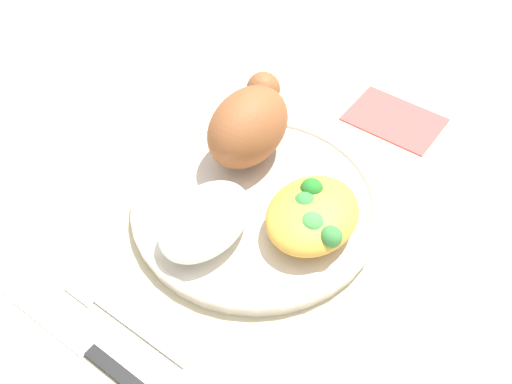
{
  "coord_description": "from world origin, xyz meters",
  "views": [
    {
      "loc": [
        -0.32,
        -0.22,
        0.46
      ],
      "look_at": [
        0.0,
        0.0,
        0.03
      ],
      "focal_mm": 40.55,
      "sensor_mm": 36.0,
      "label": 1
    }
  ],
  "objects_px": {
    "fork": "(118,314)",
    "knife": "(90,350)",
    "roasted_chicken": "(249,124)",
    "mac_cheese_with_broccoli": "(312,214)",
    "rice_pile": "(205,220)",
    "napkin": "(395,119)",
    "plate": "(256,204)"
  },
  "relations": [
    {
      "from": "roasted_chicken",
      "to": "mac_cheese_with_broccoli",
      "type": "xyz_separation_m",
      "value": [
        -0.05,
        -0.11,
        -0.02
      ]
    },
    {
      "from": "rice_pile",
      "to": "fork",
      "type": "bearing_deg",
      "value": 170.7
    },
    {
      "from": "roasted_chicken",
      "to": "mac_cheese_with_broccoli",
      "type": "distance_m",
      "value": 0.12
    },
    {
      "from": "roasted_chicken",
      "to": "fork",
      "type": "height_order",
      "value": "roasted_chicken"
    },
    {
      "from": "knife",
      "to": "napkin",
      "type": "relative_size",
      "value": 1.75
    },
    {
      "from": "plate",
      "to": "fork",
      "type": "xyz_separation_m",
      "value": [
        -0.17,
        0.03,
        -0.01
      ]
    },
    {
      "from": "plate",
      "to": "roasted_chicken",
      "type": "xyz_separation_m",
      "value": [
        0.05,
        0.04,
        0.05
      ]
    },
    {
      "from": "fork",
      "to": "knife",
      "type": "bearing_deg",
      "value": -173.75
    },
    {
      "from": "plate",
      "to": "rice_pile",
      "type": "xyz_separation_m",
      "value": [
        -0.06,
        0.02,
        0.03
      ]
    },
    {
      "from": "plate",
      "to": "rice_pile",
      "type": "height_order",
      "value": "rice_pile"
    },
    {
      "from": "rice_pile",
      "to": "mac_cheese_with_broccoli",
      "type": "relative_size",
      "value": 1.04
    },
    {
      "from": "mac_cheese_with_broccoli",
      "to": "napkin",
      "type": "bearing_deg",
      "value": 1.71
    },
    {
      "from": "rice_pile",
      "to": "mac_cheese_with_broccoli",
      "type": "distance_m",
      "value": 0.1
    },
    {
      "from": "roasted_chicken",
      "to": "fork",
      "type": "distance_m",
      "value": 0.23
    },
    {
      "from": "fork",
      "to": "napkin",
      "type": "relative_size",
      "value": 1.31
    },
    {
      "from": "rice_pile",
      "to": "plate",
      "type": "bearing_deg",
      "value": -13.68
    },
    {
      "from": "fork",
      "to": "knife",
      "type": "distance_m",
      "value": 0.04
    },
    {
      "from": "roasted_chicken",
      "to": "napkin",
      "type": "bearing_deg",
      "value": -32.78
    },
    {
      "from": "fork",
      "to": "plate",
      "type": "bearing_deg",
      "value": -10.93
    },
    {
      "from": "plate",
      "to": "mac_cheese_with_broccoli",
      "type": "bearing_deg",
      "value": -90.34
    },
    {
      "from": "roasted_chicken",
      "to": "rice_pile",
      "type": "relative_size",
      "value": 1.09
    },
    {
      "from": "mac_cheese_with_broccoli",
      "to": "knife",
      "type": "relative_size",
      "value": 0.54
    },
    {
      "from": "mac_cheese_with_broccoli",
      "to": "fork",
      "type": "xyz_separation_m",
      "value": [
        -0.17,
        0.1,
        -0.04
      ]
    },
    {
      "from": "rice_pile",
      "to": "napkin",
      "type": "bearing_deg",
      "value": -15.12
    },
    {
      "from": "fork",
      "to": "roasted_chicken",
      "type": "bearing_deg",
      "value": 2.7
    },
    {
      "from": "rice_pile",
      "to": "napkin",
      "type": "relative_size",
      "value": 0.98
    },
    {
      "from": "rice_pile",
      "to": "napkin",
      "type": "height_order",
      "value": "rice_pile"
    },
    {
      "from": "napkin",
      "to": "plate",
      "type": "bearing_deg",
      "value": 164.45
    },
    {
      "from": "napkin",
      "to": "rice_pile",
      "type": "bearing_deg",
      "value": 164.88
    },
    {
      "from": "plate",
      "to": "knife",
      "type": "relative_size",
      "value": 1.34
    },
    {
      "from": "fork",
      "to": "napkin",
      "type": "distance_m",
      "value": 0.39
    },
    {
      "from": "fork",
      "to": "knife",
      "type": "relative_size",
      "value": 0.75
    }
  ]
}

